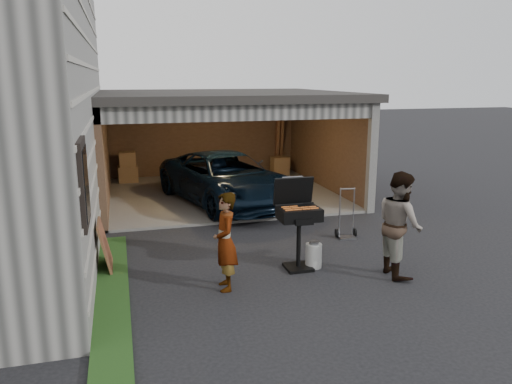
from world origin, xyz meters
The scene contains 10 objects.
ground centered at (0.00, 0.00, 0.00)m, with size 80.00×80.00×0.00m, color black.
groundcover_strip centered at (-2.25, -1.00, 0.03)m, with size 0.50×8.00×0.06m, color #193814.
garage centered at (0.76, 6.79, 1.87)m, with size 6.80×6.30×2.90m.
minivan centered at (0.62, 5.20, 0.66)m, with size 2.18×4.74×1.32m, color black.
woman centered at (-0.50, 0.01, 0.78)m, with size 0.57×0.38×1.57m, color silver.
man centered at (2.45, -0.17, 0.89)m, with size 0.87×0.68×1.79m, color #50291F.
bbq_grill centered at (0.90, 0.53, 0.94)m, with size 0.71×0.63×1.59m.
propane_tank centered at (1.19, 0.49, 0.22)m, with size 0.29×0.29×0.43m, color silver.
plywood_panel centered at (-2.35, 1.32, 0.44)m, with size 0.04×0.80×0.89m, color brown.
hand_truck centered at (2.48, 1.87, 0.20)m, with size 0.46×0.37×1.06m.
Camera 1 is at (-2.00, -7.27, 3.30)m, focal length 35.00 mm.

